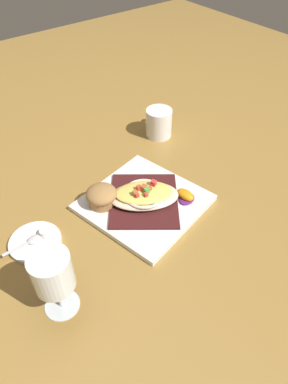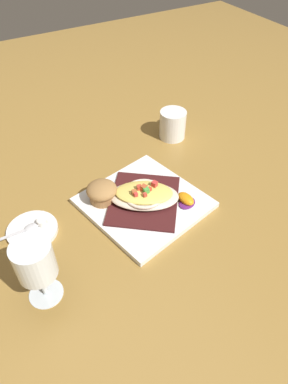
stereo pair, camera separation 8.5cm
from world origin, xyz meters
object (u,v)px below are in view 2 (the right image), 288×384
at_px(muffin, 102,192).
at_px(stemmed_glass, 35,263).
at_px(orange_garnish, 186,200).
at_px(coffee_mug, 173,126).
at_px(gratin_dish, 144,195).
at_px(square_plate, 144,203).
at_px(creamer_saucer, 32,230).
at_px(spoon, 29,228).
at_px(creamer_cup_0, 42,222).

height_order(muffin, stemmed_glass, stemmed_glass).
relative_size(orange_garnish, coffee_mug, 0.58).
bearing_deg(gratin_dish, square_plate, 18.65).
xyz_separation_m(creamer_saucer, spoon, (0.00, 0.01, 0.01)).
bearing_deg(muffin, creamer_saucer, 90.71).
height_order(gratin_dish, coffee_mug, coffee_mug).
distance_m(orange_garnish, spoon, 0.38).
distance_m(stemmed_glass, spoon, 0.19).
relative_size(square_plate, stemmed_glass, 1.74).
bearing_deg(square_plate, muffin, 57.81).
bearing_deg(coffee_mug, stemmed_glass, 122.82).
height_order(gratin_dish, creamer_saucer, gratin_dish).
distance_m(square_plate, muffin, 0.11).
bearing_deg(square_plate, stemmed_glass, 111.96).
relative_size(muffin, orange_garnish, 1.28).
relative_size(stemmed_glass, spoon, 1.68).
xyz_separation_m(muffin, coffee_mug, (0.16, -0.32, -0.00)).
distance_m(square_plate, gratin_dish, 0.03).
distance_m(coffee_mug, spoon, 0.53).
height_order(coffee_mug, creamer_saucer, coffee_mug).
bearing_deg(creamer_saucer, orange_garnish, -107.09).
relative_size(creamer_saucer, spoon, 1.29).
bearing_deg(orange_garnish, gratin_dish, 56.93).
bearing_deg(muffin, square_plate, -122.19).
distance_m(coffee_mug, stemmed_glass, 0.63).
relative_size(orange_garnish, creamer_saucer, 0.50).
bearing_deg(stemmed_glass, creamer_saucer, -8.23).
xyz_separation_m(spoon, creamer_cup_0, (-0.00, -0.03, 0.00)).
bearing_deg(creamer_cup_0, spoon, 89.58).
xyz_separation_m(muffin, creamer_cup_0, (-0.00, 0.16, -0.02)).
height_order(gratin_dish, creamer_cup_0, gratin_dish).
xyz_separation_m(orange_garnish, spoon, (0.11, 0.36, -0.01)).
bearing_deg(coffee_mug, muffin, 117.32).
distance_m(muffin, creamer_saucer, 0.19).
height_order(orange_garnish, coffee_mug, coffee_mug).
xyz_separation_m(orange_garnish, coffee_mug, (0.28, -0.14, 0.02)).
height_order(spoon, creamer_cup_0, creamer_cup_0).
bearing_deg(creamer_cup_0, creamer_saucer, 89.58).
bearing_deg(gratin_dish, spoon, 79.11).
relative_size(spoon, creamer_cup_0, 3.78).
xyz_separation_m(gratin_dish, orange_garnish, (-0.06, -0.09, -0.01)).
bearing_deg(spoon, creamer_saucer, -90.42).
xyz_separation_m(coffee_mug, creamer_cup_0, (-0.17, 0.47, -0.02)).
bearing_deg(creamer_saucer, creamer_cup_0, -90.42).
bearing_deg(spoon, creamer_cup_0, -90.42).
relative_size(gratin_dish, muffin, 2.64).
height_order(square_plate, muffin, muffin).
bearing_deg(orange_garnish, coffee_mug, -26.98).
distance_m(creamer_saucer, spoon, 0.01).
height_order(stemmed_glass, creamer_cup_0, stemmed_glass).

